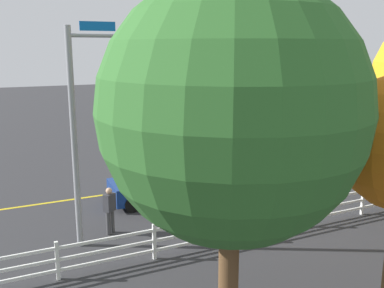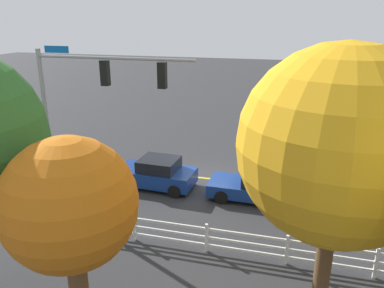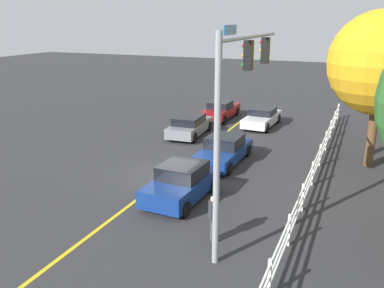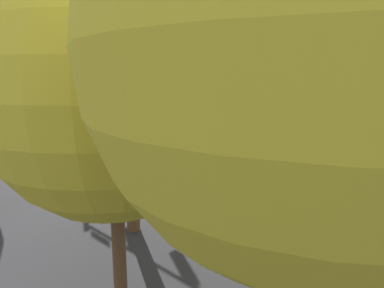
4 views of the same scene
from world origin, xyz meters
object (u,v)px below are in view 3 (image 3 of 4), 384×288
(car_0, at_px, (190,125))
(pedestrian, at_px, (213,217))
(car_2, at_px, (181,183))
(tree_1, at_px, (381,63))
(car_1, at_px, (224,150))
(car_4, at_px, (221,110))
(car_3, at_px, (262,117))

(car_0, relative_size, pedestrian, 2.70)
(car_2, distance_m, tree_1, 11.47)
(car_1, xyz_separation_m, car_2, (5.23, -0.10, 0.07))
(car_0, relative_size, car_2, 1.13)
(car_0, xyz_separation_m, pedestrian, (12.13, 6.12, 0.26))
(car_0, xyz_separation_m, car_4, (-5.31, 0.29, -0.01))
(car_3, relative_size, tree_1, 0.58)
(car_0, bearing_deg, tree_1, -102.14)
(car_1, distance_m, car_3, 8.48)
(car_1, bearing_deg, car_2, 0.02)
(car_0, height_order, car_1, car_1)
(car_3, xyz_separation_m, pedestrian, (16.46, 2.37, 0.31))
(car_4, distance_m, pedestrian, 18.39)
(pedestrian, height_order, tree_1, tree_1)
(car_1, xyz_separation_m, car_4, (-9.47, -3.46, -0.01))
(car_3, distance_m, pedestrian, 16.63)
(car_1, bearing_deg, car_0, -136.75)
(car_0, distance_m, pedestrian, 13.59)
(car_1, xyz_separation_m, car_3, (-8.48, -0.01, -0.04))
(car_4, relative_size, pedestrian, 2.68)
(car_1, distance_m, car_2, 5.23)
(car_2, relative_size, car_3, 0.89)
(car_1, height_order, car_2, car_2)
(car_0, bearing_deg, car_4, -6.24)
(car_0, bearing_deg, pedestrian, -156.35)
(car_2, distance_m, car_3, 13.71)
(car_0, distance_m, car_3, 5.73)
(car_4, bearing_deg, tree_1, -123.49)
(car_1, distance_m, tree_1, 8.84)
(car_1, bearing_deg, car_4, -158.77)
(tree_1, bearing_deg, car_1, -71.27)
(car_3, height_order, tree_1, tree_1)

